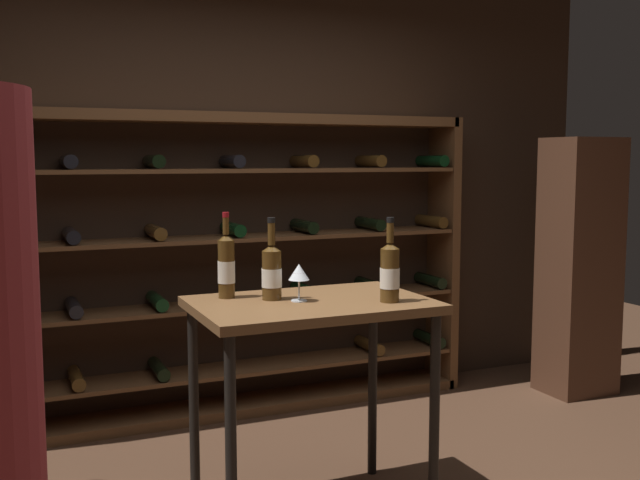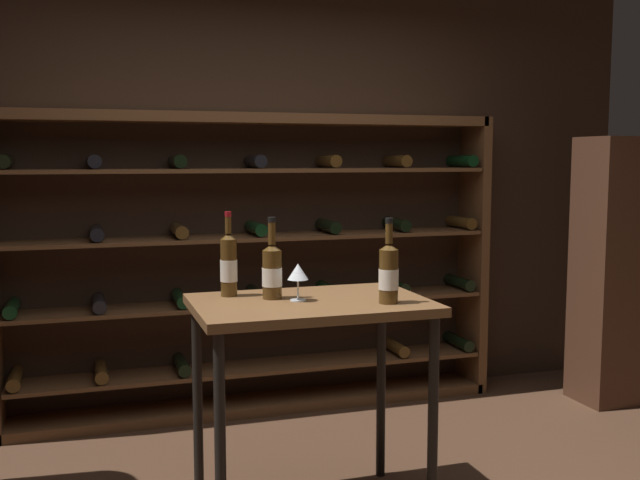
# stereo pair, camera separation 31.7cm
# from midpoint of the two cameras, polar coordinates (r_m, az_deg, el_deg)

# --- Properties ---
(back_wall) EXTENTS (5.32, 0.10, 2.87)m
(back_wall) POSITION_cam_midpoint_polar(r_m,az_deg,el_deg) (4.71, -3.60, 4.81)
(back_wall) COLOR #332319
(back_wall) RESTS_ON ground
(wine_rack) EXTENTS (3.04, 0.32, 1.82)m
(wine_rack) POSITION_cam_midpoint_polar(r_m,az_deg,el_deg) (4.55, -2.84, -1.91)
(wine_rack) COLOR brown
(wine_rack) RESTS_ON ground
(tasting_table) EXTENTS (0.99, 0.66, 0.95)m
(tasting_table) POSITION_cam_midpoint_polar(r_m,az_deg,el_deg) (3.21, 2.12, -6.77)
(tasting_table) COLOR brown
(tasting_table) RESTS_ON ground
(display_cabinet) EXTENTS (0.44, 0.36, 1.68)m
(display_cabinet) POSITION_cam_midpoint_polar(r_m,az_deg,el_deg) (5.15, 23.19, -2.18)
(display_cabinet) COLOR #4C2D1E
(display_cabinet) RESTS_ON ground
(wine_bottle_green_slim) EXTENTS (0.09, 0.09, 0.35)m
(wine_bottle_green_slim) POSITION_cam_midpoint_polar(r_m,az_deg,el_deg) (3.20, -0.84, -2.37)
(wine_bottle_green_slim) COLOR #4C3314
(wine_bottle_green_slim) RESTS_ON tasting_table
(wine_bottle_red_label) EXTENTS (0.08, 0.08, 0.36)m
(wine_bottle_red_label) POSITION_cam_midpoint_polar(r_m,az_deg,el_deg) (3.13, 8.15, -2.51)
(wine_bottle_red_label) COLOR #4C3314
(wine_bottle_red_label) RESTS_ON tasting_table
(wine_bottle_gold_foil) EXTENTS (0.07, 0.07, 0.37)m
(wine_bottle_gold_foil) POSITION_cam_midpoint_polar(r_m,az_deg,el_deg) (3.26, -4.22, -1.90)
(wine_bottle_gold_foil) COLOR #4C3314
(wine_bottle_gold_foil) RESTS_ON tasting_table
(wine_glass_stemmed_right) EXTENTS (0.09, 0.09, 0.16)m
(wine_glass_stemmed_right) POSITION_cam_midpoint_polar(r_m,az_deg,el_deg) (3.15, 1.19, -2.56)
(wine_glass_stemmed_right) COLOR silver
(wine_glass_stemmed_right) RESTS_ON tasting_table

